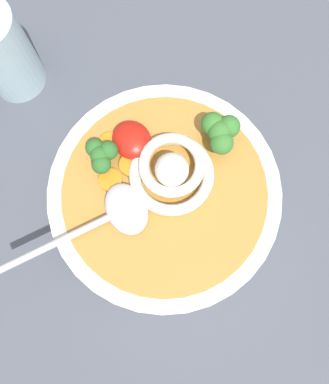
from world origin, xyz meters
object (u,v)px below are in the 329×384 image
drinking_glass (1,53)px  soup_bowl (164,198)px  noodle_pile (172,171)px  soup_spoon (115,214)px

drinking_glass → soup_bowl: bearing=-163.9°
soup_bowl → drinking_glass: (25.56, 7.39, 2.78)cm
noodle_pile → drinking_glass: drinking_glass is taller
noodle_pile → drinking_glass: (24.21, 9.18, -1.58)cm
soup_spoon → drinking_glass: (24.90, 1.43, -1.07)cm
soup_spoon → noodle_pile: bearing=-168.6°
noodle_pile → soup_spoon: (-0.69, 7.75, -0.51)cm
soup_bowl → noodle_pile: size_ratio=2.51×
soup_bowl → noodle_pile: 4.90cm
soup_bowl → drinking_glass: drinking_glass is taller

